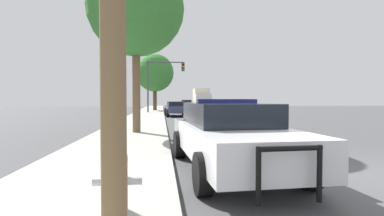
# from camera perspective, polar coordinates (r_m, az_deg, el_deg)

# --- Properties ---
(ground_plane) EXTENTS (110.00, 110.00, 0.00)m
(ground_plane) POSITION_cam_1_polar(r_m,az_deg,el_deg) (6.95, 28.48, -10.97)
(ground_plane) COLOR #474749
(sidewalk_left) EXTENTS (3.00, 110.00, 0.13)m
(sidewalk_left) POSITION_cam_1_polar(r_m,az_deg,el_deg) (5.91, -18.41, -12.45)
(sidewalk_left) COLOR #A3A099
(sidewalk_left) RESTS_ON ground_plane
(police_car) EXTENTS (2.25, 5.14, 1.50)m
(police_car) POSITION_cam_1_polar(r_m,az_deg,el_deg) (6.40, 7.13, -4.96)
(police_car) COLOR white
(police_car) RESTS_ON ground_plane
(fire_hydrant) EXTENTS (0.59, 0.26, 0.77)m
(fire_hydrant) POSITION_cam_1_polar(r_m,az_deg,el_deg) (3.86, -14.00, -12.76)
(fire_hydrant) COLOR #B7BCC1
(fire_hydrant) RESTS_ON sidewalk_left
(traffic_light) EXTENTS (3.84, 0.35, 5.30)m
(traffic_light) POSITION_cam_1_polar(r_m,az_deg,el_deg) (31.06, -5.65, 6.12)
(traffic_light) COLOR #424247
(traffic_light) RESTS_ON sidewalk_left
(car_background_distant) EXTENTS (2.03, 3.94, 1.34)m
(car_background_distant) POSITION_cam_1_polar(r_m,az_deg,el_deg) (48.71, -1.13, 0.84)
(car_background_distant) COLOR #B7B7BC
(car_background_distant) RESTS_ON ground_plane
(car_background_midblock) EXTENTS (2.01, 4.44, 1.28)m
(car_background_midblock) POSITION_cam_1_polar(r_m,az_deg,el_deg) (25.96, -3.07, -0.01)
(car_background_midblock) COLOR #333856
(car_background_midblock) RESTS_ON ground_plane
(box_truck) EXTENTS (2.70, 7.28, 3.14)m
(box_truck) POSITION_cam_1_polar(r_m,az_deg,el_deg) (47.02, 1.81, 1.98)
(box_truck) COLOR silver
(box_truck) RESTS_ON ground_plane
(tree_sidewalk_far) EXTENTS (4.58, 4.58, 6.83)m
(tree_sidewalk_far) POSITION_cam_1_polar(r_m,az_deg,el_deg) (36.79, -7.10, 6.65)
(tree_sidewalk_far) COLOR #4C3823
(tree_sidewalk_far) RESTS_ON sidewalk_left
(tree_sidewalk_near) EXTENTS (3.96, 3.96, 7.08)m
(tree_sidewalk_near) POSITION_cam_1_polar(r_m,az_deg,el_deg) (13.07, -10.64, 18.19)
(tree_sidewalk_near) COLOR brown
(tree_sidewalk_near) RESTS_ON sidewalk_left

